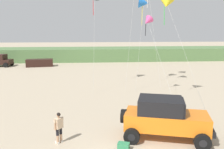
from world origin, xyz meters
TOP-DOWN VIEW (x-y plane):
  - dune_ridge at (4.32, 38.30)m, footprint 90.00×7.84m
  - jeep at (2.82, 2.78)m, footprint 5.02×3.47m
  - person_watching at (-2.85, 2.71)m, footprint 0.47×0.49m
  - cooler_box at (0.41, 1.65)m, footprint 0.65×0.54m
  - distant_sedan at (-9.55, 30.40)m, footprint 4.41×2.32m
  - kite_green_box at (4.76, 9.53)m, footprint 2.92×4.41m
  - kite_yellow_diamond at (4.36, 16.00)m, footprint 1.98×3.73m
  - kite_black_sled at (3.67, 11.12)m, footprint 2.08×4.30m

SIDE VIEW (x-z plane):
  - cooler_box at x=0.41m, z-range 0.00..0.38m
  - distant_sedan at x=-9.55m, z-range 0.00..1.20m
  - person_watching at x=-2.85m, z-range 0.10..1.77m
  - dune_ridge at x=4.32m, z-range 0.00..2.39m
  - jeep at x=2.82m, z-range 0.07..2.33m
  - kite_black_sled at x=3.67m, z-range 3.02..10.14m
  - kite_green_box at x=4.76m, z-range 3.57..12.27m
  - kite_yellow_diamond at x=4.36m, z-range 4.00..13.22m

